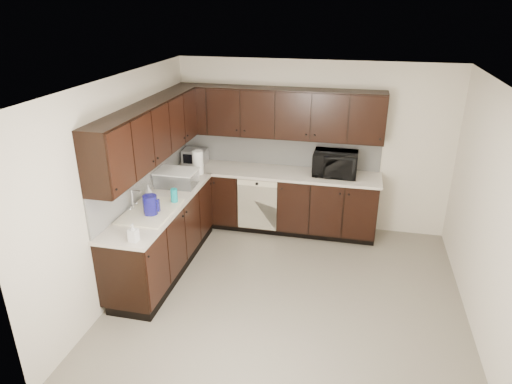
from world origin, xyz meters
TOP-DOWN VIEW (x-y plane):
  - floor at (0.00, 0.00)m, footprint 4.00×4.00m
  - ceiling at (0.00, 0.00)m, footprint 4.00×4.00m
  - wall_back at (0.00, 2.00)m, footprint 4.00×0.02m
  - wall_left at (-2.00, 0.00)m, footprint 0.02×4.00m
  - wall_right at (2.00, 0.00)m, footprint 0.02×4.00m
  - wall_front at (0.00, -2.00)m, footprint 4.00×0.02m
  - lower_cabinets at (-1.01, 1.11)m, footprint 3.00×2.80m
  - countertop at (-1.01, 1.11)m, footprint 3.03×2.83m
  - backsplash at (-1.22, 1.32)m, footprint 3.00×2.80m
  - upper_cabinets at (-1.10, 1.20)m, footprint 3.00×2.80m
  - dishwasher at (-0.70, 1.41)m, footprint 0.58×0.04m
  - sink at (-1.68, -0.01)m, footprint 0.54×0.82m
  - microwave at (0.36, 1.72)m, footprint 0.62×0.42m
  - soap_bottle_a at (-1.54, -0.70)m, footprint 0.10×0.10m
  - soap_bottle_b at (-1.79, 0.21)m, footprint 0.12×0.13m
  - toaster_oven at (-1.75, 1.76)m, footprint 0.36×0.27m
  - storage_bin at (-1.69, 0.86)m, footprint 0.53×0.40m
  - blue_pitcher at (-1.63, -0.09)m, footprint 0.17×0.17m
  - teal_tumbler at (-1.50, 0.30)m, footprint 0.10×0.10m
  - paper_towel_roll at (-1.56, 1.35)m, footprint 0.20×0.20m

SIDE VIEW (x-z plane):
  - floor at x=0.00m, z-range 0.00..0.00m
  - lower_cabinets at x=-1.01m, z-range -0.04..0.86m
  - dishwasher at x=-0.70m, z-range 0.16..0.94m
  - sink at x=-1.68m, z-range 0.67..1.09m
  - countertop at x=-1.01m, z-range 0.90..0.94m
  - teal_tumbler at x=-1.50m, z-range 0.94..1.13m
  - soap_bottle_a at x=-1.54m, z-range 0.94..1.14m
  - storage_bin at x=-1.69m, z-range 0.94..1.14m
  - toaster_oven at x=-1.75m, z-range 0.94..1.16m
  - blue_pitcher at x=-1.63m, z-range 0.94..1.19m
  - soap_bottle_b at x=-1.79m, z-range 0.94..1.19m
  - microwave at x=0.36m, z-range 0.94..1.28m
  - paper_towel_roll at x=-1.56m, z-range 0.94..1.28m
  - backsplash at x=-1.22m, z-range 0.94..1.42m
  - wall_back at x=0.00m, z-range 0.00..2.50m
  - wall_left at x=-2.00m, z-range 0.00..2.50m
  - wall_right at x=2.00m, z-range 0.00..2.50m
  - wall_front at x=0.00m, z-range 0.00..2.50m
  - upper_cabinets at x=-1.10m, z-range 1.42..2.12m
  - ceiling at x=0.00m, z-range 2.50..2.50m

